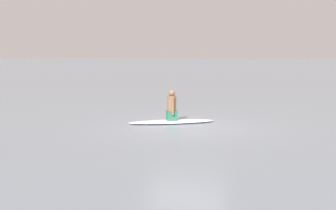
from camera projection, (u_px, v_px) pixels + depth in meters
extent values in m
plane|color=gray|center=(186.00, 127.00, 12.94)|extent=(400.00, 400.00, 0.00)
ellipsoid|color=white|center=(172.00, 122.00, 13.61)|extent=(1.97, 2.86, 0.09)
cube|color=#26664C|center=(172.00, 116.00, 13.59)|extent=(0.39, 0.42, 0.31)
cylinder|color=brown|center=(172.00, 104.00, 13.54)|extent=(0.39, 0.39, 0.52)
sphere|color=brown|center=(172.00, 93.00, 13.50)|extent=(0.21, 0.21, 0.21)
cylinder|color=brown|center=(173.00, 106.00, 13.38)|extent=(0.11, 0.11, 0.57)
cylinder|color=brown|center=(171.00, 105.00, 13.72)|extent=(0.11, 0.11, 0.57)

